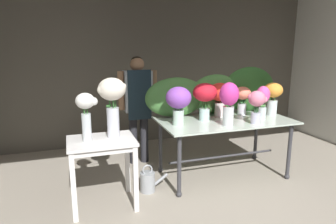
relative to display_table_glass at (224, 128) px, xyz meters
The scene contains 17 objects.
ground_plane 0.75m from the display_table_glass, 152.89° to the left, with size 7.51×7.51×0.00m, color #9E9384.
wall_back 1.98m from the display_table_glass, 99.34° to the left, with size 5.78×0.12×2.62m, color #5B564C.
display_table_glass is the anchor object (origin of this frame).
side_table_white 1.65m from the display_table_glass, 169.87° to the right, with size 0.71×0.54×0.76m.
florist 1.30m from the display_table_glass, 140.21° to the left, with size 0.57×0.24×1.58m.
foliage_backdrop 0.54m from the display_table_glass, 84.82° to the left, with size 1.97×0.30×0.64m.
vase_violet_dahlias 0.79m from the display_table_glass, behind, with size 0.31×0.31×0.47m.
vase_sunset_freesia 0.84m from the display_table_glass, ahead, with size 0.25×0.25×0.45m.
vase_magenta_lilies 0.53m from the display_table_glass, 110.94° to the right, with size 0.23×0.23×0.53m.
vase_coral_tulips 0.55m from the display_table_glass, 26.15° to the left, with size 0.23×0.23×0.39m.
vase_crimson_ranunculus 0.52m from the display_table_glass, behind, with size 0.31×0.31×0.48m.
vase_rosy_snapdragons 0.56m from the display_table_glass, 50.12° to the right, with size 0.24×0.21×0.41m.
vase_fuchsia_stock 0.62m from the display_table_glass, 16.81° to the right, with size 0.21×0.17×0.44m.
vase_scarlet_roses 0.45m from the display_table_glass, 85.99° to the left, with size 0.33×0.32×0.46m.
vase_white_roses_tall 1.83m from the display_table_glass, behind, with size 0.22×0.19×0.51m.
vase_cream_lisianthus_tall 1.59m from the display_table_glass, behind, with size 0.30×0.29×0.65m.
watering_can 1.21m from the display_table_glass, behind, with size 0.35×0.18×0.34m.
Camera 1 is at (-1.61, -1.89, 1.77)m, focal length 32.43 mm.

